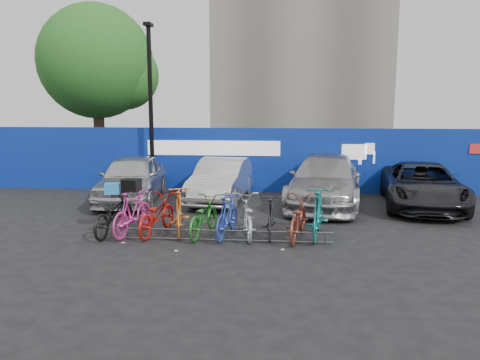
# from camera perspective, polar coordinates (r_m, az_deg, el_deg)

# --- Properties ---
(ground) EXTENTS (100.00, 100.00, 0.00)m
(ground) POSITION_cam_1_polar(r_m,az_deg,el_deg) (11.96, -2.53, -6.68)
(ground) COLOR black
(ground) RESTS_ON ground
(hoarding) EXTENTS (22.00, 0.18, 2.40)m
(hoarding) POSITION_cam_1_polar(r_m,az_deg,el_deg) (17.59, 0.02, 2.48)
(hoarding) COLOR #0B239A
(hoarding) RESTS_ON ground
(tree) EXTENTS (5.40, 5.20, 7.80)m
(tree) POSITION_cam_1_polar(r_m,az_deg,el_deg) (23.08, -16.55, 13.33)
(tree) COLOR #382314
(tree) RESTS_ON ground
(lamppost) EXTENTS (0.25, 0.50, 6.11)m
(lamppost) POSITION_cam_1_polar(r_m,az_deg,el_deg) (17.45, -10.84, 9.06)
(lamppost) COLOR black
(lamppost) RESTS_ON ground
(bike_rack) EXTENTS (5.60, 0.03, 0.30)m
(bike_rack) POSITION_cam_1_polar(r_m,az_deg,el_deg) (11.35, -2.94, -6.72)
(bike_rack) COLOR #595B60
(bike_rack) RESTS_ON ground
(car_0) EXTENTS (2.31, 4.82, 1.59)m
(car_0) POSITION_cam_1_polar(r_m,az_deg,el_deg) (16.24, -13.03, 0.20)
(car_0) COLOR #B5B6BA
(car_0) RESTS_ON ground
(car_1) EXTENTS (1.94, 4.48, 1.43)m
(car_1) POSITION_cam_1_polar(r_m,az_deg,el_deg) (15.94, -2.26, -0.01)
(car_1) COLOR #BBBBC0
(car_1) RESTS_ON ground
(car_2) EXTENTS (3.08, 5.80, 1.60)m
(car_2) POSITION_cam_1_polar(r_m,az_deg,el_deg) (15.63, 10.35, -0.03)
(car_2) COLOR #9FA0A4
(car_2) RESTS_ON ground
(car_3) EXTENTS (3.03, 5.34, 1.41)m
(car_3) POSITION_cam_1_polar(r_m,az_deg,el_deg) (16.06, 21.32, -0.62)
(car_3) COLOR black
(car_3) RESTS_ON ground
(bike_0) EXTENTS (0.94, 2.06, 1.04)m
(bike_0) POSITION_cam_1_polar(r_m,az_deg,el_deg) (12.33, -15.17, -4.01)
(bike_0) COLOR black
(bike_0) RESTS_ON ground
(bike_1) EXTENTS (0.90, 1.94, 1.12)m
(bike_1) POSITION_cam_1_polar(r_m,az_deg,el_deg) (12.16, -12.97, -3.91)
(bike_1) COLOR #DE3497
(bike_1) RESTS_ON ground
(bike_2) EXTENTS (1.02, 2.00, 1.00)m
(bike_2) POSITION_cam_1_polar(r_m,az_deg,el_deg) (12.09, -10.15, -4.19)
(bike_2) COLOR red
(bike_2) RESTS_ON ground
(bike_3) EXTENTS (0.92, 2.01, 1.17)m
(bike_3) POSITION_cam_1_polar(r_m,az_deg,el_deg) (12.02, -7.45, -3.80)
(bike_3) COLOR orange
(bike_3) RESTS_ON ground
(bike_4) EXTENTS (0.99, 1.95, 0.98)m
(bike_4) POSITION_cam_1_polar(r_m,az_deg,el_deg) (11.81, -4.51, -4.45)
(bike_4) COLOR #237623
(bike_4) RESTS_ON ground
(bike_5) EXTENTS (0.79, 1.84, 1.07)m
(bike_5) POSITION_cam_1_polar(r_m,az_deg,el_deg) (11.63, -1.56, -4.40)
(bike_5) COLOR #2741B1
(bike_5) RESTS_ON ground
(bike_6) EXTENTS (0.96, 2.02, 1.02)m
(bike_6) POSITION_cam_1_polar(r_m,az_deg,el_deg) (11.72, 0.84, -4.43)
(bike_6) COLOR #ADB2B5
(bike_6) RESTS_ON ground
(bike_7) EXTENTS (0.49, 1.69, 1.02)m
(bike_7) POSITION_cam_1_polar(r_m,az_deg,el_deg) (11.71, 3.74, -4.47)
(bike_7) COLOR black
(bike_7) RESTS_ON ground
(bike_8) EXTENTS (1.06, 2.08, 1.04)m
(bike_8) POSITION_cam_1_polar(r_m,az_deg,el_deg) (11.60, 7.03, -4.60)
(bike_8) COLOR maroon
(bike_8) RESTS_ON ground
(bike_9) EXTENTS (0.88, 2.09, 1.22)m
(bike_9) POSITION_cam_1_polar(r_m,az_deg,el_deg) (11.75, 9.47, -4.03)
(bike_9) COLOR #116F6D
(bike_9) RESTS_ON ground
(cargo_crate) EXTENTS (0.43, 0.36, 0.26)m
(cargo_crate) POSITION_cam_1_polar(r_m,az_deg,el_deg) (12.20, -15.30, -1.02)
(cargo_crate) COLOR #267FD5
(cargo_crate) RESTS_ON bike_0
(cargo_topcase) EXTENTS (0.46, 0.42, 0.30)m
(cargo_topcase) POSITION_cam_1_polar(r_m,az_deg,el_deg) (12.03, -13.09, -0.60)
(cargo_topcase) COLOR black
(cargo_topcase) RESTS_ON bike_1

